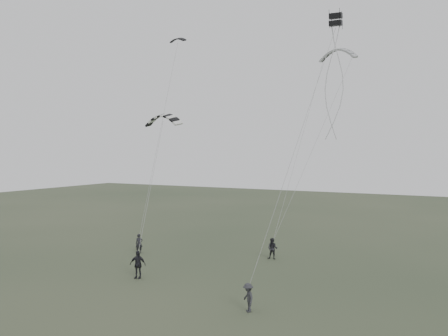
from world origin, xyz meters
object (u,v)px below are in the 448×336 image
at_px(flyer_left, 139,243).
at_px(kite_pale_large, 338,50).
at_px(kite_dark_small, 178,39).
at_px(flyer_right, 273,249).
at_px(flyer_far, 248,297).
at_px(kite_striped, 163,115).
at_px(kite_box, 336,20).
at_px(flyer_center, 138,264).

bearing_deg(flyer_left, kite_pale_large, -3.95).
bearing_deg(kite_dark_small, flyer_right, -9.84).
distance_m(flyer_right, flyer_far, 11.87).
distance_m(flyer_right, kite_striped, 13.84).
relative_size(kite_dark_small, kite_pale_large, 0.47).
xyz_separation_m(flyer_right, flyer_far, (3.02, -11.47, -0.08)).
xyz_separation_m(kite_pale_large, kite_box, (2.94, -13.35, -1.27)).
bearing_deg(kite_striped, flyer_far, -30.16).
bearing_deg(kite_dark_small, flyer_left, -89.05).
relative_size(flyer_left, kite_dark_small, 0.99).
bearing_deg(flyer_center, flyer_far, -32.47).
distance_m(flyer_right, kite_pale_large, 19.08).
xyz_separation_m(flyer_right, kite_dark_small, (-10.67, 2.50, 18.56)).
bearing_deg(flyer_center, flyer_left, 108.98).
height_order(flyer_center, kite_pale_large, kite_pale_large).
bearing_deg(kite_dark_small, kite_pale_large, 24.07).
distance_m(flyer_left, flyer_far, 16.20).
height_order(kite_pale_large, kite_striped, kite_pale_large).
relative_size(flyer_left, kite_pale_large, 0.47).
bearing_deg(kite_box, flyer_right, 134.10).
xyz_separation_m(flyer_left, kite_box, (17.10, -2.38, 15.88)).
height_order(kite_dark_small, kite_pale_large, kite_dark_small).
height_order(flyer_center, kite_striped, kite_striped).
distance_m(kite_pale_large, kite_striped, 17.34).
height_order(flyer_left, kite_pale_large, kite_pale_large).
height_order(flyer_center, kite_box, kite_box).
distance_m(flyer_left, kite_pale_large, 24.80).
xyz_separation_m(flyer_left, kite_striped, (3.04, -0.69, 10.74)).
xyz_separation_m(flyer_left, flyer_right, (10.90, 3.20, 0.04)).
distance_m(flyer_center, flyer_far, 9.54).
relative_size(flyer_center, kite_box, 2.50).
xyz_separation_m(kite_striped, kite_box, (14.07, -1.69, 5.15)).
xyz_separation_m(flyer_right, kite_striped, (-7.87, -3.89, 10.70)).
xyz_separation_m(flyer_left, flyer_far, (13.92, -8.28, -0.04)).
distance_m(kite_striped, kite_box, 15.07).
height_order(flyer_left, flyer_center, flyer_center).
distance_m(flyer_center, kite_striped, 11.98).
xyz_separation_m(kite_pale_large, kite_striped, (-11.12, -11.66, -6.42)).
distance_m(flyer_left, kite_striped, 11.18).
bearing_deg(kite_box, flyer_left, 168.17).
bearing_deg(flyer_left, flyer_right, -25.35).
distance_m(flyer_left, kite_box, 23.46).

